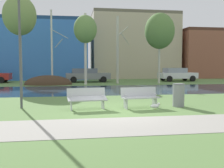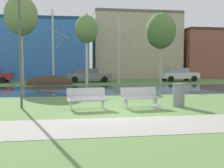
{
  "view_description": "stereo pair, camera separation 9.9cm",
  "coord_description": "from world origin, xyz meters",
  "px_view_note": "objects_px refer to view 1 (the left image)",
  "views": [
    {
      "loc": [
        -1.71,
        -9.83,
        1.83
      ],
      "look_at": [
        0.02,
        1.5,
        0.98
      ],
      "focal_mm": 41.41,
      "sensor_mm": 36.0,
      "label": 1
    },
    {
      "loc": [
        -1.62,
        -9.84,
        1.83
      ],
      "look_at": [
        0.02,
        1.5,
        0.98
      ],
      "focal_mm": 41.41,
      "sensor_mm": 36.0,
      "label": 2
    }
  ],
  "objects_px": {
    "bench_left": "(87,98)",
    "parked_sedan_second_grey": "(87,75)",
    "seagull": "(155,106)",
    "bench_right": "(140,97)",
    "parked_hatch_third_white": "(177,74)",
    "trash_bin": "(179,95)",
    "streetlamp": "(19,19)"
  },
  "relations": [
    {
      "from": "bench_right",
      "to": "parked_sedan_second_grey",
      "type": "height_order",
      "value": "parked_sedan_second_grey"
    },
    {
      "from": "bench_right",
      "to": "trash_bin",
      "type": "height_order",
      "value": "trash_bin"
    },
    {
      "from": "trash_bin",
      "to": "streetlamp",
      "type": "bearing_deg",
      "value": 175.09
    },
    {
      "from": "seagull",
      "to": "parked_hatch_third_white",
      "type": "relative_size",
      "value": 0.11
    },
    {
      "from": "bench_left",
      "to": "parked_sedan_second_grey",
      "type": "relative_size",
      "value": 0.35
    },
    {
      "from": "bench_right",
      "to": "parked_sedan_second_grey",
      "type": "distance_m",
      "value": 16.91
    },
    {
      "from": "seagull",
      "to": "bench_right",
      "type": "bearing_deg",
      "value": 143.4
    },
    {
      "from": "bench_left",
      "to": "bench_right",
      "type": "relative_size",
      "value": 1.0
    },
    {
      "from": "parked_sedan_second_grey",
      "to": "parked_hatch_third_white",
      "type": "height_order",
      "value": "parked_hatch_third_white"
    },
    {
      "from": "bench_left",
      "to": "trash_bin",
      "type": "xyz_separation_m",
      "value": [
        4.02,
        0.09,
        0.05
      ]
    },
    {
      "from": "seagull",
      "to": "parked_hatch_third_white",
      "type": "bearing_deg",
      "value": 64.66
    },
    {
      "from": "bench_left",
      "to": "parked_sedan_second_grey",
      "type": "distance_m",
      "value": 16.89
    },
    {
      "from": "bench_left",
      "to": "bench_right",
      "type": "height_order",
      "value": "same"
    },
    {
      "from": "bench_right",
      "to": "trash_bin",
      "type": "distance_m",
      "value": 1.77
    },
    {
      "from": "bench_right",
      "to": "parked_hatch_third_white",
      "type": "relative_size",
      "value": 0.4
    },
    {
      "from": "bench_right",
      "to": "streetlamp",
      "type": "bearing_deg",
      "value": 172.36
    },
    {
      "from": "parked_hatch_third_white",
      "to": "trash_bin",
      "type": "bearing_deg",
      "value": -112.54
    },
    {
      "from": "seagull",
      "to": "parked_sedan_second_grey",
      "type": "bearing_deg",
      "value": 96.13
    },
    {
      "from": "trash_bin",
      "to": "streetlamp",
      "type": "relative_size",
      "value": 0.18
    },
    {
      "from": "parked_sedan_second_grey",
      "to": "trash_bin",
      "type": "bearing_deg",
      "value": -79.62
    },
    {
      "from": "trash_bin",
      "to": "seagull",
      "type": "bearing_deg",
      "value": -157.91
    },
    {
      "from": "parked_sedan_second_grey",
      "to": "bench_left",
      "type": "bearing_deg",
      "value": -93.21
    },
    {
      "from": "trash_bin",
      "to": "parked_sedan_second_grey",
      "type": "relative_size",
      "value": 0.21
    },
    {
      "from": "parked_sedan_second_grey",
      "to": "parked_hatch_third_white",
      "type": "bearing_deg",
      "value": 0.41
    },
    {
      "from": "parked_sedan_second_grey",
      "to": "parked_hatch_third_white",
      "type": "xyz_separation_m",
      "value": [
        10.06,
        0.07,
        0.01
      ]
    },
    {
      "from": "streetlamp",
      "to": "parked_sedan_second_grey",
      "type": "distance_m",
      "value": 16.86
    },
    {
      "from": "trash_bin",
      "to": "bench_left",
      "type": "bearing_deg",
      "value": -178.73
    },
    {
      "from": "bench_left",
      "to": "seagull",
      "type": "xyz_separation_m",
      "value": [
        2.8,
        -0.41,
        -0.34
      ]
    },
    {
      "from": "bench_left",
      "to": "parked_hatch_third_white",
      "type": "xyz_separation_m",
      "value": [
        11.01,
        16.93,
        0.31
      ]
    },
    {
      "from": "bench_left",
      "to": "trash_bin",
      "type": "bearing_deg",
      "value": 1.27
    },
    {
      "from": "bench_right",
      "to": "trash_bin",
      "type": "relative_size",
      "value": 1.64
    },
    {
      "from": "bench_right",
      "to": "seagull",
      "type": "distance_m",
      "value": 0.76
    }
  ]
}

